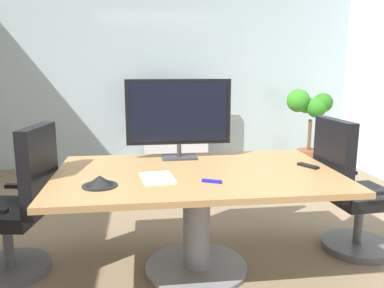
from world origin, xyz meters
name	(u,v)px	position (x,y,z in m)	size (l,w,h in m)	color
ground_plane	(188,270)	(0.00, 0.00, 0.00)	(7.41, 7.41, 0.00)	#7A664C
wall_back_glass_partition	(162,66)	(0.00, 3.21, 1.48)	(5.78, 0.10, 2.96)	#9EB2B7
conference_table	(196,196)	(0.06, 0.02, 0.57)	(1.98, 1.21, 0.75)	olive
office_chair_left	(19,214)	(-1.20, 0.12, 0.46)	(0.63, 0.61, 1.09)	#4C4C51
office_chair_right	(350,197)	(1.33, 0.15, 0.46)	(0.61, 0.59, 1.09)	#4C4C51
tv_monitor	(179,114)	(-0.02, 0.45, 1.11)	(0.84, 0.18, 0.64)	#333338
wall_display_unit	(175,140)	(0.16, 2.85, 0.44)	(1.20, 0.36, 1.31)	#B7BABC
potted_plant	(309,120)	(2.04, 2.57, 0.74)	(0.65, 0.47, 1.17)	brown
conference_phone	(100,181)	(-0.58, -0.25, 0.78)	(0.22, 0.22, 0.07)	black
remote_control	(308,166)	(0.91, 0.03, 0.76)	(0.05, 0.17, 0.02)	black
whiteboard_marker	(212,181)	(0.12, -0.26, 0.76)	(0.13, 0.02, 0.02)	#1919A5
paper_notepad	(158,178)	(-0.22, -0.12, 0.76)	(0.21, 0.30, 0.01)	white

